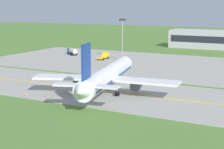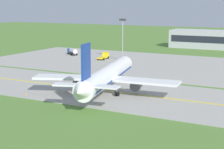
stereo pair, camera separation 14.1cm
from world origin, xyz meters
The scene contains 10 objects.
ground_plane centered at (0.00, 0.00, 0.00)m, with size 500.00×500.00×0.00m, color #517A33.
taxiway_strip centered at (0.00, 0.00, 0.05)m, with size 240.00×28.00×0.10m, color #9E9B93.
apron_pad centered at (10.00, 42.00, 0.05)m, with size 140.00×52.00×0.10m, color #9E9B93.
taxiway_centreline centered at (0.00, 0.00, 0.11)m, with size 220.00×0.60×0.01m, color yellow.
airplane_lead centered at (4.63, -2.21, 4.13)m, with size 32.09×39.26×12.70m.
service_truck_baggage centered at (-38.71, 48.55, 1.53)m, with size 6.09×5.13×2.65m.
service_truck_fuel centered at (-22.23, 44.54, 1.18)m, with size 2.78×6.55×2.59m.
apron_light_mast centered at (-14.60, 43.93, 9.33)m, with size 2.40×0.50×14.70m.
traffic_cone_near_edge centered at (-10.76, -11.44, 0.30)m, with size 0.44×0.44×0.60m, color orange.
traffic_cone_mid_edge centered at (-9.11, 13.12, 0.30)m, with size 0.44×0.44×0.60m, color orange.
Camera 1 is at (44.06, -74.27, 19.72)m, focal length 60.94 mm.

